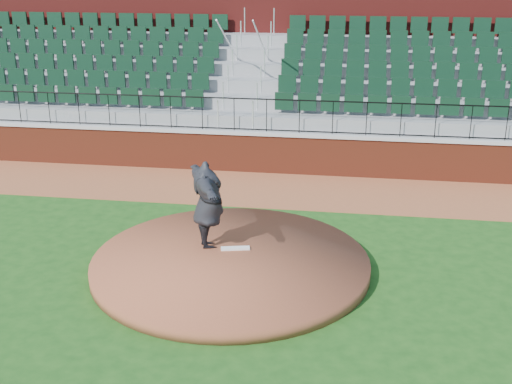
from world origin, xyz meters
TOP-DOWN VIEW (x-y plane):
  - ground at (0.00, 0.00)m, footprint 90.00×90.00m
  - warning_track at (0.00, 5.40)m, footprint 34.00×3.20m
  - field_wall at (0.00, 7.00)m, footprint 34.00×0.35m
  - wall_cap at (0.00, 7.00)m, footprint 34.00×0.45m
  - wall_railing at (0.00, 7.00)m, footprint 34.00×0.05m
  - seating_stands at (0.00, 9.72)m, footprint 34.00×5.10m
  - concourse_wall at (0.00, 12.52)m, footprint 34.00×0.50m
  - pitchers_mound at (-0.35, 0.15)m, footprint 5.97×5.97m
  - pitching_rubber at (-0.33, 0.61)m, footprint 0.66×0.30m
  - pitcher at (-0.94, 0.69)m, footprint 1.59×2.51m

SIDE VIEW (x-z plane):
  - ground at x=0.00m, z-range 0.00..0.00m
  - warning_track at x=0.00m, z-range 0.00..0.01m
  - pitchers_mound at x=-0.35m, z-range 0.00..0.25m
  - pitching_rubber at x=-0.33m, z-range 0.25..0.29m
  - field_wall at x=0.00m, z-range 0.00..1.20m
  - pitcher at x=-0.94m, z-range 0.25..2.24m
  - wall_cap at x=0.00m, z-range 1.20..1.30m
  - wall_railing at x=0.00m, z-range 1.30..2.30m
  - seating_stands at x=0.00m, z-range 0.00..4.60m
  - concourse_wall at x=0.00m, z-range 0.00..5.50m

